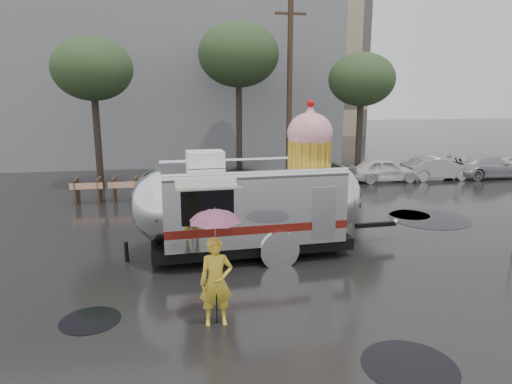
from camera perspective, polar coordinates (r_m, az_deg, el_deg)
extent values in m
plane|color=black|center=(11.00, 9.12, -11.99)|extent=(120.00, 120.00, 0.00)
cylinder|color=black|center=(17.71, 20.79, -3.12)|extent=(2.84, 2.84, 0.01)
cylinder|color=black|center=(8.62, 18.64, -19.89)|extent=(1.61, 1.61, 0.01)
cylinder|color=black|center=(15.20, 2.22, -4.82)|extent=(3.50, 3.50, 0.01)
cylinder|color=black|center=(10.13, -20.02, -14.84)|extent=(1.21, 1.21, 0.01)
cylinder|color=black|center=(18.00, 18.59, -2.71)|extent=(1.49, 1.49, 0.01)
cube|color=slate|center=(33.49, -11.47, 15.66)|extent=(22.00, 12.00, 13.00)
cylinder|color=#473323|center=(24.16, 4.20, 12.42)|extent=(0.28, 0.28, 9.00)
cube|color=#473323|center=(24.45, 4.35, 21.36)|extent=(1.60, 0.12, 0.12)
cylinder|color=#382D26|center=(22.77, -19.29, 7.79)|extent=(0.32, 0.32, 5.85)
ellipsoid|color=#263D1E|center=(22.73, -19.77, 14.32)|extent=(3.64, 3.64, 2.86)
cylinder|color=#382D26|center=(24.69, -2.14, 9.84)|extent=(0.32, 0.32, 6.75)
ellipsoid|color=#263D1E|center=(24.73, -2.20, 16.80)|extent=(4.20, 4.20, 3.30)
cylinder|color=#382D26|center=(24.38, 12.80, 7.92)|extent=(0.32, 0.32, 5.40)
ellipsoid|color=#263D1E|center=(24.32, 13.08, 13.56)|extent=(3.36, 3.36, 2.64)
cube|color=#473323|center=(20.26, -21.49, 0.16)|extent=(0.08, 0.80, 1.00)
cube|color=#473323|center=(20.10, -18.98, 0.26)|extent=(0.08, 0.80, 1.00)
cube|color=#E5590C|center=(19.76, -20.48, 0.69)|extent=(1.30, 0.04, 0.25)
cube|color=#473323|center=(20.01, -17.28, 0.33)|extent=(0.08, 0.80, 1.00)
cube|color=#473323|center=(19.91, -14.72, 0.43)|extent=(0.08, 0.80, 1.00)
cube|color=#E5590C|center=(19.54, -16.16, 0.86)|extent=(1.30, 0.04, 0.25)
cube|color=#473323|center=(19.87, -12.99, 0.50)|extent=(0.08, 0.80, 1.00)
cube|color=#473323|center=(19.84, -10.40, 0.59)|extent=(0.08, 0.80, 1.00)
cube|color=#E5590C|center=(19.43, -11.76, 1.04)|extent=(1.30, 0.04, 0.25)
imported|color=silver|center=(24.12, 15.67, 2.92)|extent=(4.00, 1.80, 1.40)
imported|color=#B2B2B7|center=(25.56, 21.76, 3.01)|extent=(4.00, 1.80, 1.40)
imported|color=#B2B2B7|center=(27.25, 27.15, 3.11)|extent=(4.20, 1.80, 1.44)
cube|color=silver|center=(12.82, -0.88, -0.99)|extent=(4.95, 2.76, 1.98)
ellipsoid|color=silver|center=(13.52, 9.18, -0.44)|extent=(1.77, 2.60, 1.98)
ellipsoid|color=silver|center=(12.56, -11.72, -1.55)|extent=(1.77, 2.60, 1.98)
cube|color=black|center=(13.14, -0.86, -5.88)|extent=(5.59, 2.47, 0.33)
cylinder|color=black|center=(12.23, 2.79, -7.33)|extent=(0.78, 0.28, 0.77)
cylinder|color=black|center=(14.31, 0.34, -4.33)|extent=(0.78, 0.28, 0.77)
cylinder|color=silver|center=(12.07, 2.99, -7.32)|extent=(1.06, 0.16, 1.05)
cube|color=black|center=(14.40, 14.74, -3.96)|extent=(1.32, 0.20, 0.13)
sphere|color=silver|center=(14.70, 17.03, -3.55)|extent=(0.18, 0.18, 0.18)
cylinder|color=black|center=(12.94, -15.88, -7.19)|extent=(0.12, 0.12, 0.55)
cube|color=#5F130D|center=(11.77, 0.41, -4.73)|extent=(4.83, 0.27, 0.22)
cube|color=#5F130D|center=(14.14, -1.94, -1.78)|extent=(4.83, 0.27, 0.22)
cube|color=black|center=(11.35, -6.05, -1.99)|extent=(1.32, 0.10, 0.88)
cube|color=#ABA89F|center=(10.97, -5.95, 0.45)|extent=(1.56, 0.62, 0.16)
cube|color=silver|center=(12.17, 8.51, -2.67)|extent=(0.66, 0.06, 1.43)
cube|color=white|center=(12.40, -6.38, 4.15)|extent=(1.02, 0.76, 0.42)
cylinder|color=gold|center=(13.05, 6.69, 5.05)|extent=(1.20, 1.20, 0.66)
ellipsoid|color=#FBB0B6|center=(13.00, 6.75, 7.35)|extent=(1.34, 1.34, 1.14)
cone|color=#FBB0B6|center=(12.96, 6.81, 9.87)|extent=(0.58, 0.58, 0.44)
sphere|color=red|center=(12.95, 6.84, 10.93)|extent=(0.23, 0.23, 0.22)
imported|color=yellow|center=(9.10, -5.00, -11.13)|extent=(0.64, 0.43, 1.78)
imported|color=#CE78A1|center=(8.73, -5.14, -4.63)|extent=(1.23, 1.23, 0.84)
cylinder|color=black|center=(9.13, -4.99, -11.50)|extent=(0.02, 0.02, 1.65)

